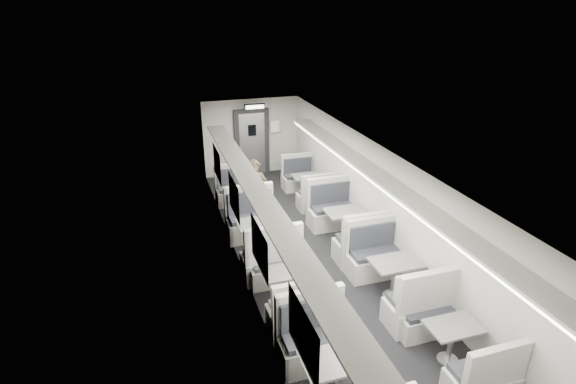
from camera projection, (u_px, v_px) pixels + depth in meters
room at (321, 219)px, 8.83m from camera, size 3.24×12.24×2.64m
booth_left_a at (240, 202)px, 11.61m from camera, size 1.00×2.03×1.08m
booth_left_b at (261, 239)px, 9.70m from camera, size 1.15×2.34×1.25m
booth_left_c at (284, 287)px, 8.17m from camera, size 0.97×1.98×1.06m
booth_left_d at (335, 381)px, 6.10m from camera, size 1.09×2.21×1.18m
booth_right_a at (307, 187)px, 12.57m from camera, size 0.96×1.94×1.04m
booth_right_b at (346, 226)px, 10.25m from camera, size 1.13×2.28×1.22m
booth_right_c at (394, 279)px, 8.33m from camera, size 1.09×2.22×1.19m
booth_right_d at (451, 343)px, 6.85m from camera, size 0.96×1.94×1.04m
passenger at (255, 193)px, 10.88m from camera, size 0.65×0.46×1.69m
window_a at (217, 164)px, 11.34m from camera, size 0.02×1.18×0.84m
window_b at (234, 197)px, 9.41m from camera, size 0.02×1.18×0.84m
window_c at (260, 248)px, 7.48m from camera, size 0.02×1.18×0.84m
window_d at (303, 335)px, 5.55m from camera, size 0.02×1.18×0.84m
luggage_rack_left at (263, 199)px, 7.94m from camera, size 0.46×10.40×0.09m
luggage_rack_right at (388, 183)px, 8.63m from camera, size 0.46×10.40×0.09m
vestibule_door at (252, 143)px, 14.09m from camera, size 1.10×0.13×2.10m
exit_sign at (255, 107)px, 13.18m from camera, size 0.62×0.12×0.16m
wall_notice at (275, 127)px, 14.11m from camera, size 0.32×0.02×0.40m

